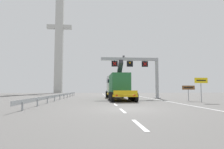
{
  "coord_description": "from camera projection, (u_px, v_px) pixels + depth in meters",
  "views": [
    {
      "loc": [
        -2.21,
        -13.87,
        1.51
      ],
      "look_at": [
        -0.05,
        12.96,
        3.55
      ],
      "focal_mm": 30.21,
      "sensor_mm": 36.0,
      "label": 1
    }
  ],
  "objects": [
    {
      "name": "ground",
      "position": [
        127.0,
        109.0,
        13.85
      ],
      "size": [
        112.0,
        112.0,
        0.0
      ],
      "primitive_type": "plane",
      "color": "slate"
    },
    {
      "name": "lane_markings",
      "position": [
        107.0,
        97.0,
        33.14
      ],
      "size": [
        0.2,
        53.48,
        0.01
      ],
      "color": "silver",
      "rests_on": "ground"
    },
    {
      "name": "edge_line_right",
      "position": [
        157.0,
        100.0,
        26.27
      ],
      "size": [
        0.2,
        63.0,
        0.01
      ],
      "primitive_type": "cube",
      "color": "silver",
      "rests_on": "ground"
    },
    {
      "name": "overhead_lane_gantry",
      "position": [
        138.0,
        66.0,
        29.87
      ],
      "size": [
        9.37,
        0.9,
        6.74
      ],
      "color": "#9EA0A5",
      "rests_on": "ground"
    },
    {
      "name": "heavy_haul_truck_yellow",
      "position": [
        117.0,
        86.0,
        28.72
      ],
      "size": [
        3.05,
        14.07,
        5.3
      ],
      "color": "yellow",
      "rests_on": "ground"
    },
    {
      "name": "exit_sign_yellow",
      "position": [
        201.0,
        84.0,
        20.78
      ],
      "size": [
        1.48,
        0.15,
        2.72
      ],
      "color": "#9EA0A5",
      "rests_on": "ground"
    },
    {
      "name": "tourist_info_sign_brown",
      "position": [
        188.0,
        89.0,
        23.38
      ],
      "size": [
        1.61,
        0.15,
        1.9
      ],
      "color": "#9EA0A5",
      "rests_on": "ground"
    },
    {
      "name": "guardrail_left",
      "position": [
        62.0,
        95.0,
        27.71
      ],
      "size": [
        0.13,
        33.0,
        0.76
      ],
      "color": "#999EA3",
      "rests_on": "ground"
    },
    {
      "name": "bridge_pylon_distant",
      "position": [
        59.0,
        38.0,
        69.54
      ],
      "size": [
        9.0,
        2.0,
        39.32
      ],
      "color": "#B7B7B2",
      "rests_on": "ground"
    }
  ]
}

